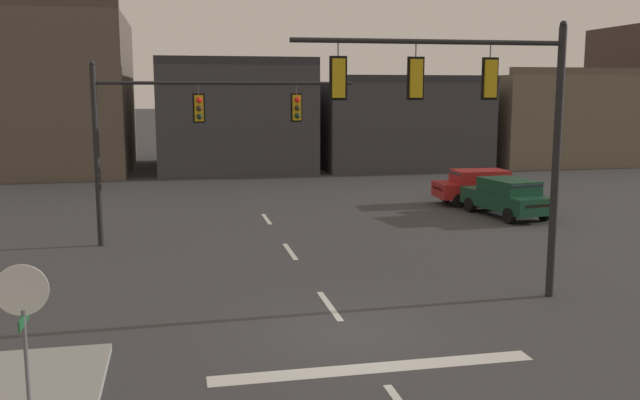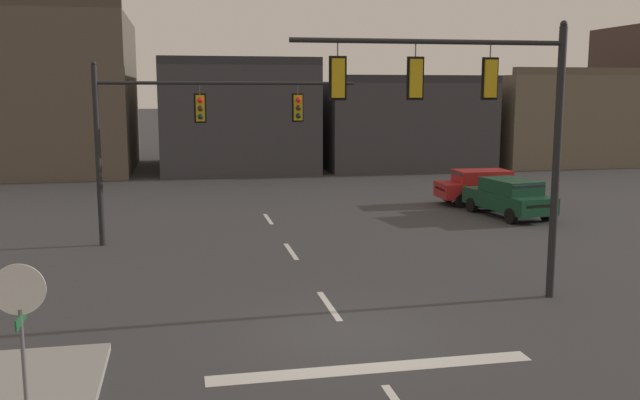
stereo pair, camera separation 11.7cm
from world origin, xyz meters
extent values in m
plane|color=#353538|center=(0.00, 0.00, 0.00)|extent=(400.00, 400.00, 0.00)
cube|color=silver|center=(0.00, -2.00, 0.00)|extent=(6.40, 0.50, 0.01)
cube|color=silver|center=(0.00, 2.00, 0.00)|extent=(0.16, 2.40, 0.01)
cube|color=silver|center=(0.00, 8.00, 0.00)|extent=(0.16, 2.40, 0.01)
cube|color=silver|center=(0.00, 14.00, 0.00)|extent=(0.16, 2.40, 0.01)
cylinder|color=black|center=(5.77, 1.62, 3.42)|extent=(0.20, 0.20, 6.84)
cylinder|color=black|center=(2.39, 1.69, 6.43)|extent=(6.77, 0.27, 0.12)
sphere|color=black|center=(5.77, 1.62, 6.89)|extent=(0.18, 0.18, 0.18)
cylinder|color=#56565B|center=(3.89, 1.66, 6.19)|extent=(0.03, 0.03, 0.35)
cube|color=gold|center=(3.89, 1.66, 5.57)|extent=(0.31, 0.25, 0.90)
sphere|color=red|center=(3.89, 1.79, 5.85)|extent=(0.20, 0.20, 0.20)
sphere|color=#2D2314|center=(3.89, 1.79, 5.57)|extent=(0.20, 0.20, 0.20)
sphere|color=black|center=(3.89, 1.79, 5.29)|extent=(0.20, 0.20, 0.20)
cube|color=black|center=(3.89, 1.64, 5.57)|extent=(0.42, 0.04, 1.02)
cylinder|color=#56565B|center=(2.01, 1.70, 6.19)|extent=(0.03, 0.03, 0.35)
cube|color=gold|center=(2.01, 1.70, 5.57)|extent=(0.31, 0.25, 0.90)
sphere|color=red|center=(2.02, 1.83, 5.85)|extent=(0.20, 0.20, 0.20)
sphere|color=#2D2314|center=(2.02, 1.83, 5.57)|extent=(0.20, 0.20, 0.20)
sphere|color=black|center=(2.02, 1.83, 5.29)|extent=(0.20, 0.20, 0.20)
cube|color=black|center=(2.01, 1.68, 5.57)|extent=(0.42, 0.04, 1.02)
cylinder|color=#56565B|center=(0.13, 1.74, 6.19)|extent=(0.03, 0.03, 0.35)
cube|color=gold|center=(0.13, 1.74, 5.57)|extent=(0.31, 0.25, 0.90)
sphere|color=red|center=(0.14, 1.87, 5.85)|extent=(0.20, 0.20, 0.20)
sphere|color=#2D2314|center=(0.14, 1.87, 5.57)|extent=(0.20, 0.20, 0.20)
sphere|color=black|center=(0.14, 1.87, 5.29)|extent=(0.20, 0.20, 0.20)
cube|color=black|center=(0.13, 1.72, 5.57)|extent=(0.42, 0.04, 1.02)
cylinder|color=black|center=(-6.24, 10.24, 3.06)|extent=(0.20, 0.20, 6.13)
cylinder|color=black|center=(-1.75, 10.40, 5.54)|extent=(9.00, 0.44, 0.12)
sphere|color=black|center=(-6.24, 10.24, 6.18)|extent=(0.18, 0.18, 0.18)
cylinder|color=#56565B|center=(-2.78, 10.36, 5.31)|extent=(0.03, 0.03, 0.35)
cube|color=gold|center=(-2.78, 10.36, 4.68)|extent=(0.31, 0.25, 0.90)
sphere|color=red|center=(-2.78, 10.23, 4.96)|extent=(0.20, 0.20, 0.20)
sphere|color=#2D2314|center=(-2.78, 10.23, 4.68)|extent=(0.20, 0.20, 0.20)
sphere|color=black|center=(-2.78, 10.23, 4.40)|extent=(0.20, 0.20, 0.20)
cube|color=black|center=(-2.78, 10.38, 4.68)|extent=(0.42, 0.04, 1.02)
cylinder|color=#56565B|center=(0.68, 10.49, 5.31)|extent=(0.03, 0.03, 0.35)
cube|color=gold|center=(0.68, 10.49, 4.68)|extent=(0.31, 0.25, 0.90)
sphere|color=red|center=(0.68, 10.36, 4.96)|extent=(0.20, 0.20, 0.20)
sphere|color=#2D2314|center=(0.68, 10.36, 4.68)|extent=(0.20, 0.20, 0.20)
sphere|color=black|center=(0.68, 10.36, 4.40)|extent=(0.20, 0.20, 0.20)
cube|color=black|center=(0.67, 10.51, 4.68)|extent=(0.42, 0.04, 1.02)
cylinder|color=#56565B|center=(-5.86, -3.89, 1.07)|extent=(0.06, 0.06, 2.15)
cylinder|color=white|center=(-5.86, -3.89, 2.45)|extent=(0.76, 0.03, 0.76)
cylinder|color=#B21414|center=(-5.86, -3.87, 2.45)|extent=(0.68, 0.03, 0.68)
cube|color=#19592D|center=(-5.86, -3.89, 2.00)|extent=(0.02, 0.64, 0.16)
cube|color=#A81E1E|center=(10.47, 15.84, 0.70)|extent=(4.45, 1.93, 0.70)
cube|color=#A81E1E|center=(10.32, 15.84, 1.33)|extent=(2.51, 1.67, 0.56)
cube|color=#2D3842|center=(11.09, 15.82, 1.31)|extent=(0.29, 1.53, 0.47)
cube|color=#2D3842|center=(9.15, 15.88, 1.31)|extent=(0.26, 1.53, 0.46)
cylinder|color=black|center=(11.95, 16.65, 0.32)|extent=(0.65, 0.24, 0.64)
cylinder|color=black|center=(11.90, 14.95, 0.32)|extent=(0.65, 0.24, 0.64)
cylinder|color=black|center=(9.04, 16.73, 0.32)|extent=(0.65, 0.24, 0.64)
cylinder|color=black|center=(8.99, 15.03, 0.32)|extent=(0.65, 0.24, 0.64)
sphere|color=silver|center=(12.67, 16.35, 0.75)|extent=(0.16, 0.16, 0.16)
sphere|color=silver|center=(12.63, 15.20, 0.75)|extent=(0.16, 0.16, 0.16)
cube|color=maroon|center=(8.29, 15.90, 0.78)|extent=(0.08, 1.37, 0.12)
cube|color=#143D28|center=(10.04, 12.57, 0.70)|extent=(2.42, 4.61, 0.70)
cube|color=#143D28|center=(10.07, 12.43, 1.33)|extent=(1.94, 2.67, 0.56)
cube|color=#2D3842|center=(9.96, 13.18, 1.31)|extent=(1.54, 0.46, 0.47)
cube|color=#2D3842|center=(10.23, 11.27, 1.31)|extent=(1.54, 0.43, 0.46)
cylinder|color=black|center=(8.99, 13.89, 0.32)|extent=(0.31, 0.67, 0.64)
cylinder|color=black|center=(10.68, 14.13, 0.32)|extent=(0.31, 0.67, 0.64)
cylinder|color=black|center=(9.41, 11.01, 0.32)|extent=(0.31, 0.67, 0.64)
cylinder|color=black|center=(11.09, 11.26, 0.32)|extent=(0.31, 0.67, 0.64)
sphere|color=silver|center=(9.16, 14.65, 0.75)|extent=(0.16, 0.16, 0.16)
sphere|color=silver|center=(10.30, 14.81, 0.75)|extent=(0.16, 0.16, 0.16)
cube|color=maroon|center=(10.36, 10.42, 0.78)|extent=(1.36, 0.24, 0.12)
cube|color=brown|center=(-13.06, 34.45, 4.99)|extent=(13.00, 12.69, 9.97)
cube|color=#493F35|center=(-13.06, 28.41, 10.22)|extent=(13.00, 0.60, 0.50)
cube|color=#38383D|center=(0.25, 34.15, 3.42)|extent=(9.97, 12.09, 6.83)
cube|color=#2B2B30|center=(0.25, 28.41, 7.08)|extent=(9.97, 0.60, 0.50)
cube|color=#38383D|center=(11.60, 33.19, 2.89)|extent=(11.14, 10.17, 5.77)
cube|color=#2B2B30|center=(11.60, 28.41, 6.02)|extent=(11.14, 0.60, 0.50)
cube|color=#665B4C|center=(23.85, 33.97, 3.16)|extent=(11.45, 11.74, 6.32)
cube|color=brown|center=(23.85, 28.41, 6.57)|extent=(11.45, 0.60, 0.50)
camera|label=1|loc=(-3.63, -14.17, 5.28)|focal=38.88mm
camera|label=2|loc=(-3.51, -14.20, 5.28)|focal=38.88mm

